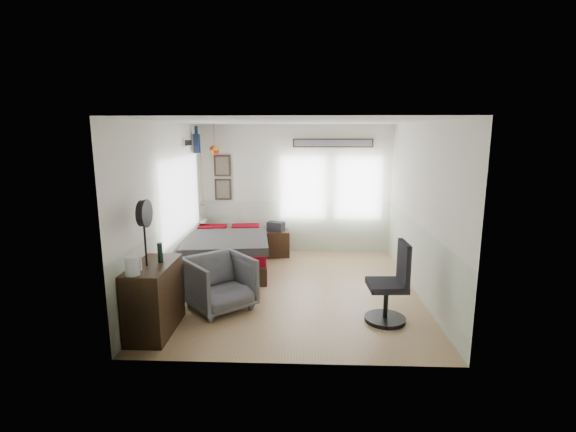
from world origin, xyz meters
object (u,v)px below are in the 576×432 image
at_px(armchair, 220,283).
at_px(task_chair, 391,290).
at_px(nightstand, 276,243).
at_px(bed, 227,252).
at_px(dresser, 154,298).

distance_m(armchair, task_chair, 2.42).
relative_size(nightstand, task_chair, 0.48).
bearing_deg(task_chair, bed, 138.01).
bearing_deg(dresser, task_chair, 7.60).
height_order(nightstand, task_chair, task_chair).
bearing_deg(nightstand, bed, -141.96).
height_order(bed, task_chair, task_chair).
bearing_deg(dresser, armchair, 46.50).
relative_size(bed, armchair, 2.57).
relative_size(armchair, nightstand, 1.62).
bearing_deg(bed, nightstand, 38.37).
distance_m(nightstand, task_chair, 3.49).
height_order(bed, nightstand, bed).
bearing_deg(task_chair, nightstand, 117.37).
distance_m(bed, nightstand, 1.23).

